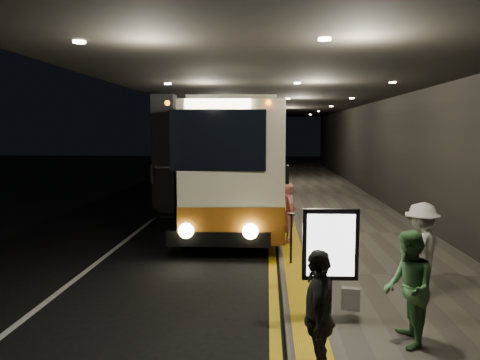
{
  "coord_description": "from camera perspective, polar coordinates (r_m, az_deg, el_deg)",
  "views": [
    {
      "loc": [
        2.21,
        -12.74,
        3.1
      ],
      "look_at": [
        1.43,
        0.62,
        1.7
      ],
      "focal_mm": 35.0,
      "sensor_mm": 36.0,
      "label": 1
    }
  ],
  "objects": [
    {
      "name": "ground",
      "position": [
        13.3,
        -6.37,
        -7.55
      ],
      "size": [
        90.0,
        90.0,
        0.0
      ],
      "primitive_type": "plane",
      "color": "black"
    },
    {
      "name": "lane_line_white",
      "position": [
        18.45,
        -9.27,
        -3.76
      ],
      "size": [
        0.12,
        50.0,
        0.01
      ],
      "primitive_type": "cube",
      "color": "silver",
      "rests_on": "ground"
    },
    {
      "name": "kerb_stripe_yellow",
      "position": [
        18.01,
        3.76,
        -3.93
      ],
      "size": [
        0.18,
        50.0,
        0.01
      ],
      "primitive_type": "cube",
      "color": "gold",
      "rests_on": "ground"
    },
    {
      "name": "sidewalk",
      "position": [
        18.17,
        11.36,
        -3.72
      ],
      "size": [
        4.5,
        50.0,
        0.15
      ],
      "primitive_type": "cube",
      "color": "#514C44",
      "rests_on": "ground"
    },
    {
      "name": "tactile_strip",
      "position": [
        17.99,
        5.36,
        -3.47
      ],
      "size": [
        0.5,
        50.0,
        0.01
      ],
      "primitive_type": "cube",
      "color": "gold",
      "rests_on": "sidewalk"
    },
    {
      "name": "terminal_wall",
      "position": [
        18.37,
        18.55,
        5.36
      ],
      "size": [
        0.1,
        50.0,
        6.0
      ],
      "primitive_type": "cube",
      "color": "black",
      "rests_on": "ground"
    },
    {
      "name": "support_columns",
      "position": [
        17.17,
        -9.14,
        2.9
      ],
      "size": [
        0.8,
        24.8,
        4.4
      ],
      "color": "black",
      "rests_on": "ground"
    },
    {
      "name": "canopy",
      "position": [
        17.8,
        4.35,
        10.79
      ],
      "size": [
        9.0,
        50.0,
        0.4
      ],
      "primitive_type": "cube",
      "color": "black",
      "rests_on": "support_columns"
    },
    {
      "name": "coach_main",
      "position": [
        16.95,
        -0.53,
        1.74
      ],
      "size": [
        3.15,
        12.45,
        3.85
      ],
      "rotation": [
        0.0,
        0.0,
        0.05
      ],
      "color": "beige",
      "rests_on": "ground"
    },
    {
      "name": "coach_second",
      "position": [
        28.5,
        1.22,
        3.59
      ],
      "size": [
        3.51,
        12.83,
        3.98
      ],
      "rotation": [
        0.0,
        0.0,
        0.07
      ],
      "color": "beige",
      "rests_on": "ground"
    },
    {
      "name": "passenger_boarding",
      "position": [
        12.53,
        6.01,
        -3.96
      ],
      "size": [
        0.41,
        0.6,
        1.59
      ],
      "primitive_type": "imported",
      "rotation": [
        0.0,
        0.0,
        1.62
      ],
      "color": "#DB6D66",
      "rests_on": "sidewalk"
    },
    {
      "name": "passenger_waiting_green",
      "position": [
        6.98,
        19.85,
        -12.31
      ],
      "size": [
        0.53,
        0.81,
        1.61
      ],
      "primitive_type": "imported",
      "rotation": [
        0.0,
        0.0,
        -1.63
      ],
      "color": "#447A43",
      "rests_on": "sidewalk"
    },
    {
      "name": "passenger_waiting_white",
      "position": [
        8.97,
        21.23,
        -7.99
      ],
      "size": [
        1.08,
        1.18,
        1.7
      ],
      "primitive_type": "imported",
      "rotation": [
        0.0,
        0.0,
        -2.24
      ],
      "color": "silver",
      "rests_on": "sidewalk"
    },
    {
      "name": "passenger_waiting_grey",
      "position": [
        5.73,
        9.53,
        -16.15
      ],
      "size": [
        0.59,
        0.99,
        1.61
      ],
      "primitive_type": "imported",
      "rotation": [
        0.0,
        0.0,
        -1.69
      ],
      "color": "#4C4C51",
      "rests_on": "sidewalk"
    },
    {
      "name": "bag_polka",
      "position": [
        8.2,
        13.35,
        -13.91
      ],
      "size": [
        0.32,
        0.18,
        0.37
      ],
      "primitive_type": "cube",
      "rotation": [
        0.0,
        0.0,
        -0.18
      ],
      "color": "black",
      "rests_on": "sidewalk"
    },
    {
      "name": "info_sign",
      "position": [
        7.28,
        10.95,
        -8.0
      ],
      "size": [
        0.85,
        0.14,
        1.79
      ],
      "rotation": [
        0.0,
        0.0,
        0.03
      ],
      "color": "black",
      "rests_on": "sidewalk"
    },
    {
      "name": "stanchion_post",
      "position": [
        10.55,
        6.24,
        -7.16
      ],
      "size": [
        0.05,
        0.05,
        1.12
      ],
      "primitive_type": "cylinder",
      "color": "black",
      "rests_on": "sidewalk"
    }
  ]
}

